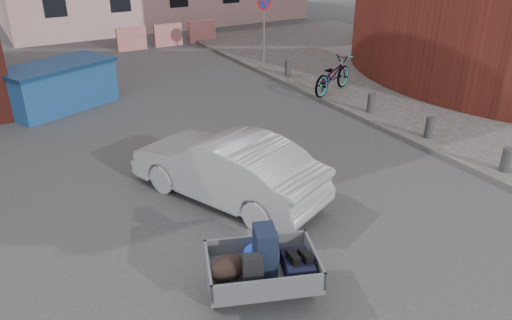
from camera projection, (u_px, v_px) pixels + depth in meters
ground at (246, 228)px, 9.25m from camera, size 120.00×120.00×0.00m
sidewalk at (448, 88)px, 16.85m from camera, size 9.00×24.00×0.12m
no_parking_sign at (264, 15)px, 18.50m from camera, size 0.60×0.09×2.65m
bollards at (371, 103)px, 14.43m from camera, size 0.22×9.02×0.55m
barriers at (168, 35)px, 22.66m from camera, size 4.70×0.18×1.00m
trailer at (261, 266)px, 7.24m from camera, size 1.88×1.98×1.20m
dumpster at (59, 86)px, 14.98m from camera, size 3.64×2.84×1.36m
silver_car at (226, 167)px, 9.98m from camera, size 3.00×4.41×1.38m
bicycle at (332, 75)px, 16.04m from camera, size 2.25×1.52×1.12m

